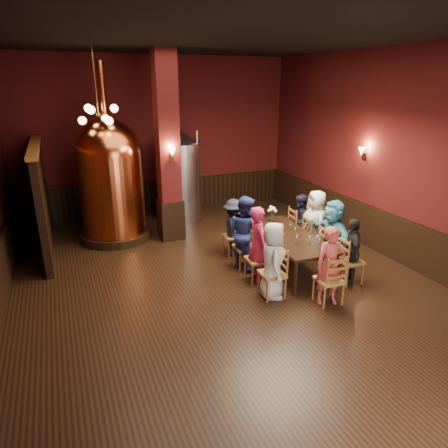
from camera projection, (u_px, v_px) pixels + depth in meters
name	position (u px, v px, depth m)	size (l,w,h in m)	color
room	(225.00, 171.00, 7.20)	(10.00, 10.02, 4.50)	black
wainscot_right	(382.00, 232.00, 9.23)	(0.08, 9.90, 1.00)	black
wainscot_back	(161.00, 196.00, 12.10)	(7.90, 0.08, 1.00)	black
column	(168.00, 150.00, 9.53)	(0.58, 0.58, 4.50)	#440E11
partition	(43.00, 201.00, 9.17)	(0.22, 3.50, 2.40)	black
pendant_cluster	(98.00, 114.00, 8.78)	(0.90, 0.90, 1.70)	#A57226
sconce_wall	(365.00, 153.00, 9.34)	(0.20, 0.20, 0.36)	black
sconce_column	(171.00, 154.00, 9.28)	(0.20, 0.20, 0.36)	black
dining_table	(288.00, 237.00, 8.39)	(1.13, 2.45, 0.75)	black
chair_0	(272.00, 274.00, 7.31)	(0.46, 0.46, 0.92)	#9C5A27
person_0	(273.00, 260.00, 7.22)	(0.71, 0.46, 1.45)	silver
chair_1	(257.00, 259.00, 7.91)	(0.46, 0.46, 0.92)	#9C5A27
person_1	(258.00, 244.00, 7.80)	(0.57, 0.37, 1.55)	#B41E4A
chair_2	(245.00, 247.00, 8.49)	(0.46, 0.46, 0.92)	#9C5A27
person_2	(245.00, 232.00, 8.38)	(0.77, 0.38, 1.58)	navy
chair_3	(233.00, 236.00, 9.09)	(0.46, 0.46, 0.92)	#9C5A27
person_3	(233.00, 228.00, 9.02)	(0.86, 0.49, 1.33)	black
chair_4	(350.00, 261.00, 7.85)	(0.46, 0.46, 0.92)	#9C5A27
person_4	(351.00, 251.00, 7.78)	(0.78, 0.32, 1.33)	black
chair_5	(331.00, 248.00, 8.44)	(0.46, 0.46, 0.92)	#9C5A27
person_5	(332.00, 235.00, 8.34)	(1.41, 0.45, 1.52)	teal
chair_6	(314.00, 237.00, 9.03)	(0.46, 0.46, 0.92)	#9C5A27
person_6	(315.00, 224.00, 8.92)	(0.76, 0.49, 1.55)	beige
chair_7	(299.00, 228.00, 9.62)	(0.46, 0.46, 0.92)	#9C5A27
person_7	(300.00, 221.00, 9.56)	(0.62, 0.31, 1.28)	black
chair_8	(329.00, 280.00, 7.09)	(0.46, 0.46, 0.92)	#9C5A27
person_8	(330.00, 266.00, 7.00)	(0.53, 0.35, 1.44)	#AC3C39
copper_kettle	(111.00, 179.00, 9.75)	(1.82, 1.82, 4.23)	black
steel_vessel	(182.00, 176.00, 11.15)	(1.19, 1.19, 2.57)	#B2B2B7
rose_vase	(273.00, 211.00, 9.09)	(0.22, 0.22, 0.37)	white
wine_glass_0	(283.00, 228.00, 8.51)	(0.07, 0.07, 0.17)	white
wine_glass_1	(296.00, 232.00, 8.30)	(0.07, 0.07, 0.17)	white
wine_glass_2	(310.00, 240.00, 7.87)	(0.07, 0.07, 0.17)	white
wine_glass_3	(317.00, 240.00, 7.89)	(0.07, 0.07, 0.17)	white
wine_glass_4	(297.00, 239.00, 7.91)	(0.07, 0.07, 0.17)	white
wine_glass_5	(291.00, 226.00, 8.62)	(0.07, 0.07, 0.17)	white
wine_glass_6	(319.00, 243.00, 7.71)	(0.07, 0.07, 0.17)	white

